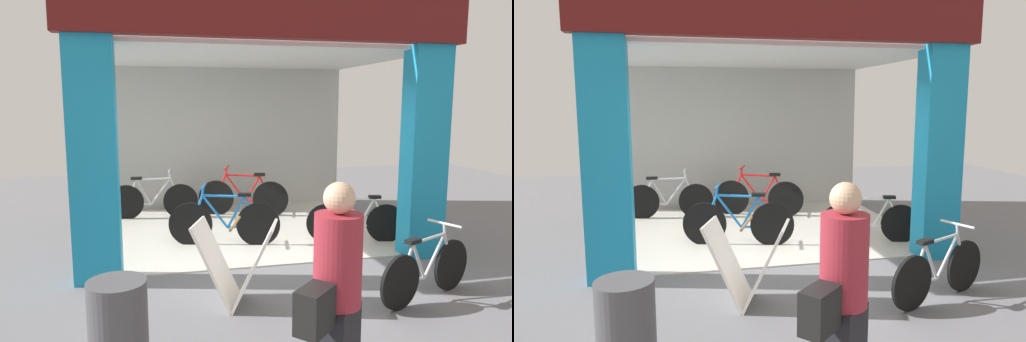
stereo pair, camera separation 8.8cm
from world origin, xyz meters
TOP-DOWN VIEW (x-y plane):
  - ground_plane at (0.00, 0.00)m, footprint 17.81×17.81m
  - shop_facade at (0.00, 1.81)m, footprint 5.10×4.10m
  - bicycle_inside_0 at (1.56, 0.77)m, footprint 1.50×0.47m
  - bicycle_inside_1 at (-0.46, 1.04)m, footprint 1.66×0.52m
  - bicycle_inside_2 at (0.18, 2.82)m, footprint 1.65×0.64m
  - bicycle_inside_3 at (-1.51, 2.99)m, footprint 1.65×0.45m
  - bicycle_parked_0 at (1.40, -1.37)m, footprint 1.41×0.62m
  - sandwich_board_sign at (-0.68, -1.05)m, footprint 0.99×0.81m
  - pedestrian_2 at (-0.36, -3.02)m, footprint 0.60×0.58m
  - trash_bin at (-1.78, -2.48)m, footprint 0.42×0.42m

SIDE VIEW (x-z plane):
  - ground_plane at x=0.00m, z-range 0.00..0.00m
  - bicycle_parked_0 at x=1.40m, z-range -0.08..0.75m
  - bicycle_inside_0 at x=1.56m, z-range -0.08..0.76m
  - bicycle_inside_3 at x=-1.51m, z-range -0.09..0.82m
  - bicycle_inside_1 at x=-0.46m, z-range -0.09..0.84m
  - bicycle_inside_2 at x=0.18m, z-range -0.10..0.86m
  - sandwich_board_sign at x=-0.68m, z-range 0.00..0.92m
  - trash_bin at x=-1.78m, z-range 0.00..0.91m
  - pedestrian_2 at x=-0.36m, z-range 0.02..1.68m
  - shop_facade at x=0.00m, z-range 0.11..3.75m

